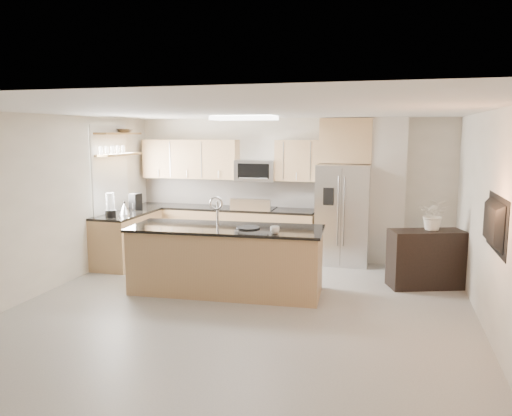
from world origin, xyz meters
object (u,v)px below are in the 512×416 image
(refrigerator, at_px, (343,214))
(flower_vase, at_px, (434,207))
(range, at_px, (254,232))
(island, at_px, (226,259))
(platter, at_px, (248,228))
(coffee_maker, at_px, (135,202))
(cup, at_px, (275,230))
(television, at_px, (489,223))
(blender, at_px, (110,207))
(microwave, at_px, (256,170))
(kettle, at_px, (124,208))
(bowl, at_px, (125,130))
(credenza, at_px, (426,259))

(refrigerator, bearing_deg, flower_vase, -36.41)
(range, bearing_deg, island, -85.55)
(platter, relative_size, coffee_maker, 1.13)
(coffee_maker, bearing_deg, island, -33.06)
(cup, height_order, television, television)
(flower_vase, bearing_deg, platter, -157.69)
(range, relative_size, blender, 2.73)
(microwave, xyz_separation_m, blender, (-2.07, -1.71, -0.53))
(refrigerator, bearing_deg, blender, -157.54)
(blender, height_order, coffee_maker, blender)
(platter, xyz_separation_m, flower_vase, (2.60, 1.07, 0.25))
(refrigerator, distance_m, kettle, 3.87)
(island, distance_m, cup, 1.00)
(island, bearing_deg, television, -19.38)
(coffee_maker, distance_m, bowl, 1.33)
(bowl, xyz_separation_m, television, (5.76, -2.41, -1.03))
(range, relative_size, microwave, 1.50)
(coffee_maker, distance_m, television, 6.11)
(cup, bearing_deg, range, 111.45)
(microwave, bearing_deg, kettle, -146.30)
(island, relative_size, coffee_maker, 9.54)
(flower_vase, bearing_deg, refrigerator, 143.59)
(cup, xyz_separation_m, coffee_maker, (-3.06, 1.75, 0.04))
(microwave, height_order, kettle, microwave)
(credenza, relative_size, television, 1.02)
(blender, relative_size, television, 0.39)
(microwave, bearing_deg, coffee_maker, -158.49)
(cup, xyz_separation_m, bowl, (-3.21, 1.75, 1.36))
(island, bearing_deg, cup, -22.97)
(microwave, distance_m, cup, 2.82)
(credenza, height_order, blender, blender)
(credenza, relative_size, platter, 3.22)
(refrigerator, height_order, flower_vase, refrigerator)
(coffee_maker, relative_size, flower_vase, 0.42)
(refrigerator, bearing_deg, platter, -118.32)
(island, xyz_separation_m, television, (3.34, -0.95, 0.86))
(kettle, relative_size, television, 0.21)
(credenza, distance_m, blender, 5.16)
(microwave, relative_size, coffee_maker, 2.53)
(platter, distance_m, kettle, 2.71)
(island, height_order, television, television)
(platter, bearing_deg, kettle, 159.27)
(television, bearing_deg, kettle, 71.11)
(range, relative_size, bowl, 3.13)
(television, bearing_deg, range, 48.36)
(platter, bearing_deg, cup, -30.59)
(refrigerator, xyz_separation_m, credenza, (1.36, -1.13, -0.45))
(range, bearing_deg, cup, -68.55)
(credenza, height_order, coffee_maker, coffee_maker)
(cup, xyz_separation_m, television, (2.55, -0.67, 0.33))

